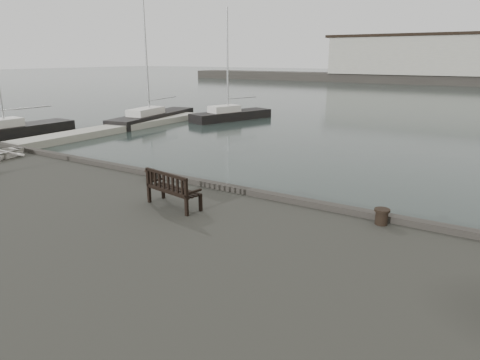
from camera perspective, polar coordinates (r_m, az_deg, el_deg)
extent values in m
plane|color=black|center=(14.46, 1.34, -7.60)|extent=(400.00, 400.00, 0.00)
cube|color=#B0AEA3|center=(34.71, -19.05, 6.02)|extent=(2.00, 24.00, 0.50)
cube|color=#383530|center=(103.71, 29.04, 11.51)|extent=(140.00, 8.00, 2.00)
cube|color=#B0AEA3|center=(104.43, 24.93, 14.80)|extent=(46.00, 9.00, 8.00)
cube|color=black|center=(104.53, 25.22, 17.14)|extent=(48.00, 9.50, 0.60)
cube|color=black|center=(12.64, -8.82, -1.36)|extent=(1.90, 0.93, 0.05)
cube|color=black|center=(12.41, -9.82, -0.43)|extent=(1.81, 0.38, 0.55)
cube|color=black|center=(12.72, -8.77, -2.43)|extent=(1.77, 0.82, 0.50)
cylinder|color=black|center=(15.59, -11.90, 0.66)|extent=(0.47, 0.47, 0.38)
cylinder|color=black|center=(11.86, 18.36, -4.66)|extent=(0.43, 0.43, 0.43)
cube|color=black|center=(36.82, -28.08, 5.30)|extent=(3.00, 9.30, 1.40)
cube|color=silver|center=(36.68, -28.29, 6.83)|extent=(1.81, 3.30, 0.60)
cube|color=black|center=(40.63, -11.47, 7.72)|extent=(4.16, 11.21, 1.40)
cube|color=silver|center=(40.50, -11.54, 9.12)|extent=(2.19, 4.04, 0.60)
cylinder|color=#B2B5B7|center=(40.25, -12.06, 17.88)|extent=(0.16, 0.16, 12.96)
cube|color=black|center=(41.34, -1.16, 8.18)|extent=(4.76, 8.61, 1.40)
cube|color=silver|center=(41.21, -1.16, 9.56)|extent=(2.32, 3.23, 0.60)
cylinder|color=#B2B5B7|center=(40.94, -1.20, 15.59)|extent=(0.16, 0.16, 9.26)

